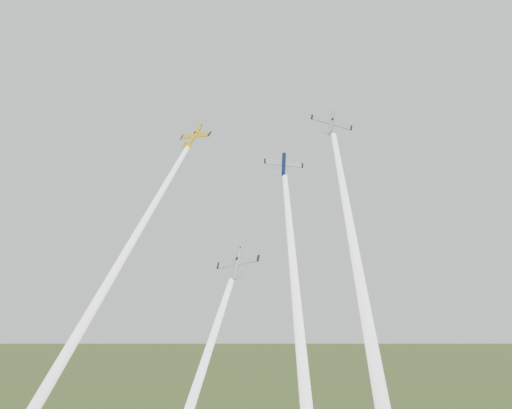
# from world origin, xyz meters

# --- Properties ---
(plane_yellow) EXTENTS (9.79, 7.87, 7.74)m
(plane_yellow) POSITION_xyz_m (-16.62, 4.33, 108.17)
(plane_yellow) COLOR yellow
(smoke_trail_yellow) EXTENTS (17.38, 43.18, 62.58)m
(smoke_trail_yellow) POSITION_xyz_m (-24.57, -17.76, 74.91)
(smoke_trail_yellow) COLOR white
(plane_navy) EXTENTS (8.26, 7.77, 7.56)m
(plane_navy) POSITION_xyz_m (3.65, -0.19, 100.22)
(plane_navy) COLOR #0E153E
(smoke_trail_navy) EXTENTS (17.02, 40.24, 58.46)m
(smoke_trail_navy) POSITION_xyz_m (11.44, -20.78, 69.02)
(smoke_trail_navy) COLOR white
(plane_silver_right) EXTENTS (7.93, 8.66, 9.21)m
(plane_silver_right) POSITION_xyz_m (12.50, 1.92, 107.99)
(plane_silver_right) COLOR #A9B1B7
(smoke_trail_silver_right) EXTENTS (16.10, 37.76, 54.72)m
(smoke_trail_silver_right) POSITION_xyz_m (19.83, -17.44, 78.66)
(smoke_trail_silver_right) COLOR white
(plane_silver_low) EXTENTS (8.44, 6.73, 8.31)m
(plane_silver_low) POSITION_xyz_m (-1.59, -11.78, 81.13)
(plane_silver_low) COLOR silver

